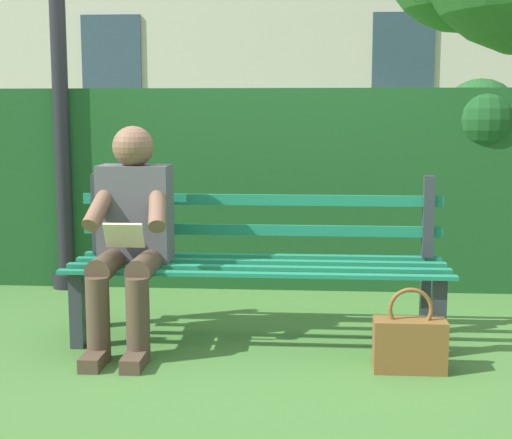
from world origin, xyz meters
TOP-DOWN VIEW (x-y plane):
  - ground at (0.00, 0.00)m, footprint 60.00×60.00m
  - park_bench at (0.00, -0.07)m, footprint 2.02×0.55m
  - person_seated at (0.66, 0.10)m, footprint 0.44×0.73m
  - hedge_backdrop at (0.31, -1.46)m, footprint 5.90×0.68m
  - handbag at (-0.76, 0.43)m, footprint 0.34×0.15m

SIDE VIEW (x-z plane):
  - ground at x=0.00m, z-range 0.00..0.00m
  - handbag at x=-0.76m, z-range -0.07..0.34m
  - park_bench at x=0.00m, z-range -0.01..0.87m
  - person_seated at x=0.66m, z-range 0.03..1.19m
  - hedge_backdrop at x=0.31m, z-range -0.01..1.45m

